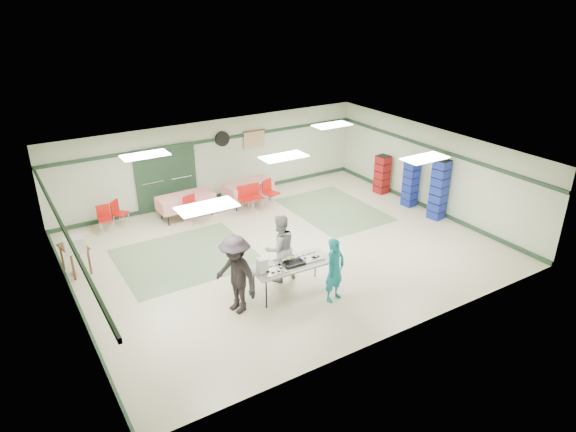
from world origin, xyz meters
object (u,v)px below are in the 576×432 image
chair_loose_a (118,211)px  crate_stack_red (382,174)px  volunteer_teal (335,270)px  dining_table_a (248,187)px  chair_b (244,196)px  chair_loose_b (104,216)px  volunteer_dark (236,274)px  dining_table_b (186,201)px  crate_stack_blue_b (411,184)px  office_printer (74,244)px  crate_stack_blue_a (439,190)px  chair_a (255,194)px  chair_c (269,190)px  printer_table (74,250)px  chair_d (191,207)px  serving_table (292,265)px  volunteer_grey (280,248)px  broom (70,249)px

chair_loose_a → crate_stack_red: (8.64, -2.04, 0.17)m
volunteer_teal → dining_table_a: 6.27m
chair_b → chair_loose_b: 4.27m
volunteer_dark → dining_table_b: volunteer_dark is taller
volunteer_teal → volunteer_dark: 2.27m
chair_b → crate_stack_blue_b: bearing=-19.4°
dining_table_b → office_printer: bearing=-153.1°
volunteer_teal → crate_stack_blue_a: crate_stack_blue_a is taller
chair_a → crate_stack_red: bearing=-8.4°
volunteer_dark → chair_b: bearing=135.7°
chair_c → printer_table: bearing=171.1°
dining_table_a → chair_loose_a: chair_loose_a is taller
crate_stack_blue_b → office_printer: size_ratio=3.24×
dining_table_b → chair_loose_a: 2.04m
chair_loose_a → chair_d: bearing=-71.6°
chair_d → serving_table: bearing=-98.6°
crate_stack_red → chair_loose_a: bearing=166.7°
chair_c → crate_stack_blue_b: size_ratio=0.59×
volunteer_grey → printer_table: 5.20m
chair_c → crate_stack_blue_b: 4.65m
volunteer_teal → chair_loose_a: size_ratio=1.86×
chair_b → broom: bearing=-160.8°
volunteer_dark → chair_a: (3.07, 4.85, -0.40)m
office_printer → volunteer_teal: bearing=-38.5°
dining_table_b → chair_d: 0.56m
volunteer_teal → crate_stack_blue_b: volunteer_teal is taller
serving_table → chair_d: size_ratio=2.16×
chair_d → crate_stack_red: crate_stack_red is taller
serving_table → chair_d: 4.87m
chair_loose_b → dining_table_a: bearing=-1.9°
volunteer_teal → chair_d: size_ratio=1.68×
chair_c → chair_loose_a: bearing=148.2°
crate_stack_red → office_printer: size_ratio=2.86×
chair_loose_b → chair_a: bearing=-8.9°
volunteer_teal → crate_stack_red: volunteer_teal is taller
dining_table_a → crate_stack_blue_b: (4.45, -2.97, 0.20)m
chair_d → chair_loose_b: bearing=145.2°
chair_loose_b → printer_table: bearing=-119.6°
serving_table → dining_table_b: dining_table_b is taller
dining_table_a → chair_loose_b: (-4.63, 0.28, -0.06)m
volunteer_grey → crate_stack_blue_b: volunteer_grey is taller
chair_c → dining_table_a: bearing=110.8°
crate_stack_blue_a → volunteer_dark: bearing=-170.7°
chair_loose_b → crate_stack_blue_b: 9.65m
printer_table → crate_stack_blue_b: bearing=-18.9°
serving_table → volunteer_teal: volunteer_teal is taller
volunteer_grey → crate_stack_red: 6.84m
volunteer_teal → chair_b: size_ratio=1.78×
chair_loose_a → broom: size_ratio=0.63×
crate_stack_blue_a → crate_stack_red: size_ratio=1.42×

